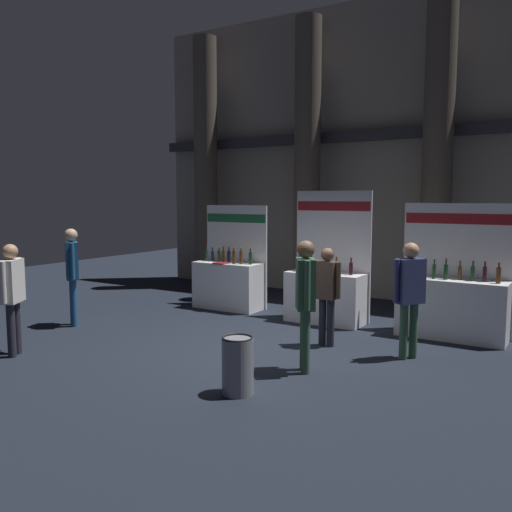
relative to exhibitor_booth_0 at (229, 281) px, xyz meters
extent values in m
plane|color=black|center=(2.31, -2.35, -0.59)|extent=(24.57, 24.57, 0.00)
cube|color=gray|center=(2.31, 2.93, 2.89)|extent=(12.28, 0.25, 6.96)
cube|color=#2D2D33|center=(2.31, 2.63, 3.23)|extent=(12.28, 0.20, 0.24)
cylinder|color=#51473D|center=(-2.20, 2.11, 2.68)|extent=(0.62, 0.62, 6.54)
cylinder|color=#51473D|center=(0.81, 2.11, 2.68)|extent=(0.62, 0.62, 6.54)
cylinder|color=#51473D|center=(3.82, 2.11, 2.68)|extent=(0.62, 0.62, 6.54)
cube|color=white|center=(0.00, -0.05, -0.09)|extent=(1.49, 0.60, 1.01)
cube|color=white|center=(0.00, 0.29, 0.52)|extent=(1.56, 0.04, 2.23)
cube|color=#1E6638|center=(0.00, 0.27, 1.36)|extent=(1.52, 0.01, 0.18)
cylinder|color=#19381E|center=(-0.56, -0.04, 0.53)|extent=(0.06, 0.06, 0.24)
cylinder|color=#19381E|center=(-0.56, -0.04, 0.69)|extent=(0.03, 0.03, 0.06)
cylinder|color=red|center=(-0.56, -0.04, 0.73)|extent=(0.03, 0.03, 0.02)
cylinder|color=black|center=(-0.42, -0.01, 0.52)|extent=(0.06, 0.06, 0.22)
cylinder|color=black|center=(-0.42, -0.01, 0.67)|extent=(0.03, 0.03, 0.07)
cylinder|color=black|center=(-0.42, -0.01, 0.71)|extent=(0.03, 0.03, 0.02)
cylinder|color=#19381E|center=(-0.24, -0.02, 0.54)|extent=(0.07, 0.07, 0.25)
cylinder|color=#19381E|center=(-0.24, -0.02, 0.69)|extent=(0.03, 0.03, 0.06)
cylinder|color=gold|center=(-0.24, -0.02, 0.73)|extent=(0.03, 0.03, 0.02)
cylinder|color=#472D14|center=(-0.07, -0.09, 0.54)|extent=(0.08, 0.08, 0.26)
cylinder|color=#472D14|center=(-0.07, -0.09, 0.71)|extent=(0.03, 0.03, 0.08)
cylinder|color=red|center=(-0.07, -0.09, 0.76)|extent=(0.03, 0.03, 0.02)
cylinder|color=black|center=(0.08, -0.10, 0.54)|extent=(0.08, 0.08, 0.26)
cylinder|color=black|center=(0.08, -0.10, 0.71)|extent=(0.03, 0.03, 0.07)
cylinder|color=red|center=(0.08, -0.10, 0.75)|extent=(0.03, 0.03, 0.02)
cylinder|color=#472D14|center=(0.24, -0.14, 0.55)|extent=(0.07, 0.07, 0.27)
cylinder|color=#472D14|center=(0.24, -0.14, 0.72)|extent=(0.03, 0.03, 0.06)
cylinder|color=gold|center=(0.24, -0.14, 0.76)|extent=(0.03, 0.03, 0.02)
cylinder|color=#472D14|center=(0.40, -0.11, 0.55)|extent=(0.07, 0.07, 0.27)
cylinder|color=#472D14|center=(0.40, -0.11, 0.71)|extent=(0.03, 0.03, 0.07)
cylinder|color=gold|center=(0.40, -0.11, 0.75)|extent=(0.03, 0.03, 0.02)
cylinder|color=#19381E|center=(0.58, -0.03, 0.54)|extent=(0.08, 0.08, 0.25)
cylinder|color=#19381E|center=(0.58, -0.03, 0.71)|extent=(0.03, 0.03, 0.09)
cylinder|color=gold|center=(0.58, -0.03, 0.76)|extent=(0.03, 0.03, 0.02)
cube|color=maroon|center=(-0.03, -0.23, 0.42)|extent=(0.28, 0.33, 0.02)
cube|color=white|center=(2.34, -0.13, -0.11)|extent=(1.49, 0.60, 0.97)
cube|color=white|center=(2.34, 0.21, 0.67)|extent=(1.56, 0.04, 2.53)
cube|color=maroon|center=(2.34, 0.19, 1.64)|extent=(1.52, 0.01, 0.18)
cylinder|color=black|center=(1.82, -0.22, 0.49)|extent=(0.06, 0.06, 0.23)
cylinder|color=black|center=(1.82, -0.22, 0.65)|extent=(0.03, 0.03, 0.08)
cylinder|color=red|center=(1.82, -0.22, 0.70)|extent=(0.03, 0.03, 0.02)
cylinder|color=black|center=(2.08, -0.21, 0.51)|extent=(0.07, 0.07, 0.27)
cylinder|color=black|center=(2.08, -0.21, 0.68)|extent=(0.03, 0.03, 0.08)
cylinder|color=gold|center=(2.08, -0.21, 0.73)|extent=(0.03, 0.03, 0.02)
cylinder|color=black|center=(2.33, -0.09, 0.51)|extent=(0.07, 0.07, 0.28)
cylinder|color=black|center=(2.33, -0.09, 0.69)|extent=(0.03, 0.03, 0.08)
cylinder|color=red|center=(2.33, -0.09, 0.74)|extent=(0.03, 0.03, 0.02)
cylinder|color=#472D14|center=(2.61, -0.22, 0.50)|extent=(0.07, 0.07, 0.25)
cylinder|color=#472D14|center=(2.61, -0.22, 0.66)|extent=(0.03, 0.03, 0.07)
cylinder|color=red|center=(2.61, -0.22, 0.70)|extent=(0.03, 0.03, 0.02)
cylinder|color=black|center=(2.86, -0.12, 0.49)|extent=(0.07, 0.07, 0.23)
cylinder|color=black|center=(2.86, -0.12, 0.64)|extent=(0.03, 0.03, 0.08)
cylinder|color=red|center=(2.86, -0.12, 0.69)|extent=(0.03, 0.03, 0.02)
cube|color=white|center=(4.66, -0.05, -0.08)|extent=(1.79, 0.60, 1.02)
cube|color=white|center=(4.66, 0.29, 0.56)|extent=(1.88, 0.04, 2.30)
cube|color=maroon|center=(4.66, 0.27, 1.44)|extent=(1.82, 0.01, 0.18)
cylinder|color=#19381E|center=(3.96, -0.11, 0.54)|extent=(0.07, 0.07, 0.23)
cylinder|color=#19381E|center=(3.96, -0.11, 0.70)|extent=(0.03, 0.03, 0.08)
cylinder|color=black|center=(3.96, -0.11, 0.75)|extent=(0.03, 0.03, 0.02)
cylinder|color=#19381E|center=(4.15, -0.09, 0.56)|extent=(0.07, 0.07, 0.27)
cylinder|color=#19381E|center=(4.15, -0.09, 0.73)|extent=(0.03, 0.03, 0.06)
cylinder|color=red|center=(4.15, -0.09, 0.77)|extent=(0.03, 0.03, 0.02)
cylinder|color=#19381E|center=(4.37, -0.14, 0.55)|extent=(0.06, 0.06, 0.25)
cylinder|color=#19381E|center=(4.37, -0.14, 0.71)|extent=(0.03, 0.03, 0.07)
cylinder|color=black|center=(4.37, -0.14, 0.76)|extent=(0.03, 0.03, 0.02)
cylinder|color=#19381E|center=(4.56, -0.13, 0.56)|extent=(0.07, 0.07, 0.26)
cylinder|color=#19381E|center=(4.56, -0.13, 0.73)|extent=(0.03, 0.03, 0.09)
cylinder|color=red|center=(4.56, -0.13, 0.78)|extent=(0.03, 0.03, 0.02)
cylinder|color=#472D14|center=(4.77, -0.02, 0.54)|extent=(0.06, 0.06, 0.23)
cylinder|color=#472D14|center=(4.77, -0.02, 0.70)|extent=(0.03, 0.03, 0.07)
cylinder|color=black|center=(4.77, -0.02, 0.74)|extent=(0.03, 0.03, 0.02)
cylinder|color=#19381E|center=(4.98, -0.05, 0.55)|extent=(0.07, 0.07, 0.24)
cylinder|color=#19381E|center=(4.98, -0.05, 0.71)|extent=(0.03, 0.03, 0.08)
cylinder|color=red|center=(4.98, -0.05, 0.76)|extent=(0.03, 0.03, 0.02)
cylinder|color=black|center=(5.16, -0.03, 0.55)|extent=(0.06, 0.06, 0.25)
cylinder|color=black|center=(5.16, -0.03, 0.71)|extent=(0.03, 0.03, 0.07)
cylinder|color=black|center=(5.16, -0.03, 0.76)|extent=(0.03, 0.03, 0.02)
cylinder|color=#472D14|center=(5.38, -0.10, 0.56)|extent=(0.07, 0.07, 0.26)
cylinder|color=#472D14|center=(5.38, -0.10, 0.72)|extent=(0.03, 0.03, 0.06)
cylinder|color=red|center=(5.38, -0.10, 0.76)|extent=(0.03, 0.03, 0.02)
cylinder|color=slate|center=(3.02, -4.14, -0.25)|extent=(0.39, 0.39, 0.70)
torus|color=black|center=(3.02, -4.14, 0.11)|extent=(0.39, 0.39, 0.02)
cylinder|color=#23232D|center=(2.97, -1.58, -0.21)|extent=(0.12, 0.12, 0.77)
cylinder|color=#23232D|center=(3.11, -1.59, -0.21)|extent=(0.12, 0.12, 0.77)
cube|color=#47382D|center=(3.04, -1.59, 0.49)|extent=(0.34, 0.24, 0.61)
sphere|color=brown|center=(3.04, -1.59, 0.90)|extent=(0.21, 0.21, 0.21)
cylinder|color=#47382D|center=(2.84, -1.57, 0.50)|extent=(0.08, 0.08, 0.58)
cylinder|color=#47382D|center=(3.24, -1.61, 0.50)|extent=(0.08, 0.08, 0.58)
cylinder|color=navy|center=(-1.51, -2.90, -0.15)|extent=(0.12, 0.12, 0.88)
cylinder|color=navy|center=(-1.65, -2.79, -0.15)|extent=(0.12, 0.12, 0.88)
cube|color=navy|center=(-1.58, -2.84, 0.64)|extent=(0.44, 0.40, 0.70)
sphere|color=tan|center=(-1.58, -2.84, 1.11)|extent=(0.24, 0.24, 0.24)
cylinder|color=navy|center=(-1.39, -2.99, 0.66)|extent=(0.08, 0.08, 0.66)
cylinder|color=navy|center=(-1.77, -2.70, 0.66)|extent=(0.08, 0.08, 0.66)
cylinder|color=#23232D|center=(-0.73, -4.69, -0.18)|extent=(0.12, 0.12, 0.83)
cylinder|color=#23232D|center=(-0.83, -4.53, -0.18)|extent=(0.12, 0.12, 0.83)
cube|color=silver|center=(-0.78, -4.61, 0.56)|extent=(0.42, 0.50, 0.65)
sphere|color=tan|center=(-0.78, -4.61, 1.00)|extent=(0.23, 0.23, 0.23)
cylinder|color=silver|center=(-0.63, -4.84, 0.57)|extent=(0.08, 0.08, 0.62)
cylinder|color=silver|center=(-0.92, -4.38, 0.57)|extent=(0.08, 0.08, 0.62)
cylinder|color=#33563D|center=(3.29, -2.88, -0.15)|extent=(0.12, 0.12, 0.88)
cylinder|color=#33563D|center=(3.38, -3.02, -0.15)|extent=(0.12, 0.12, 0.88)
cube|color=#33563D|center=(3.33, -2.95, 0.64)|extent=(0.40, 0.44, 0.70)
sphere|color=brown|center=(3.33, -2.95, 1.11)|extent=(0.24, 0.24, 0.24)
cylinder|color=#33563D|center=(3.21, -2.76, 0.65)|extent=(0.08, 0.08, 0.66)
cylinder|color=#33563D|center=(3.46, -3.14, 0.65)|extent=(0.08, 0.08, 0.66)
cylinder|color=#33563D|center=(4.43, -1.51, -0.17)|extent=(0.12, 0.12, 0.84)
cylinder|color=#33563D|center=(4.32, -1.65, -0.17)|extent=(0.12, 0.12, 0.84)
cube|color=navy|center=(4.37, -1.58, 0.58)|extent=(0.42, 0.46, 0.67)
sphere|color=tan|center=(4.37, -1.58, 1.04)|extent=(0.23, 0.23, 0.23)
cylinder|color=navy|center=(4.52, -1.38, 0.60)|extent=(0.08, 0.08, 0.63)
cylinder|color=navy|center=(4.23, -1.78, 0.60)|extent=(0.08, 0.08, 0.63)
camera|label=1|loc=(6.59, -9.43, 1.82)|focal=37.63mm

